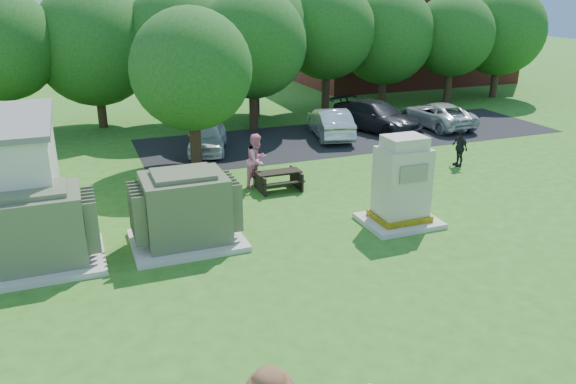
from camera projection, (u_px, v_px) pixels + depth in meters
name	position (u px, v px, depth m)	size (l,w,h in m)	color
ground	(352.00, 303.00, 12.57)	(120.00, 120.00, 0.00)	#2D6619
brick_building	(405.00, 26.00, 40.94)	(15.00, 8.00, 8.00)	maroon
parking_strip	(353.00, 136.00, 26.76)	(20.00, 6.00, 0.01)	#232326
transformer_left	(38.00, 230.00, 13.98)	(3.00, 2.40, 2.07)	beige
transformer_right	(185.00, 210.00, 15.23)	(3.00, 2.40, 2.07)	beige
generator_cabinet	(402.00, 186.00, 16.45)	(2.21, 1.80, 2.69)	beige
picnic_table	(279.00, 178.00, 19.52)	(1.56, 1.17, 0.67)	black
person_at_picnic	(257.00, 160.00, 19.69)	(0.93, 0.72, 1.91)	pink
person_walking_right	(460.00, 147.00, 22.03)	(0.89, 0.37, 1.51)	black
car_white	(208.00, 137.00, 24.06)	(1.51, 3.75, 1.28)	silver
car_silver_a	(330.00, 123.00, 26.30)	(1.46, 4.19, 1.38)	silver
car_dark	(376.00, 116.00, 27.48)	(2.01, 4.94, 1.43)	black
car_silver_b	(437.00, 115.00, 28.30)	(2.05, 4.45, 1.24)	silver
tree_row	(216.00, 41.00, 27.95)	(41.30, 13.30, 7.30)	#47301E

